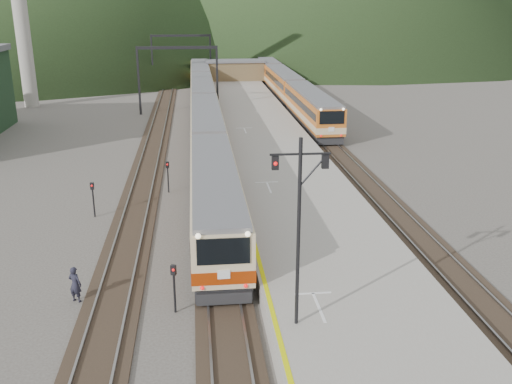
{
  "coord_description": "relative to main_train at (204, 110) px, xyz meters",
  "views": [
    {
      "loc": [
        -1.01,
        -14.32,
        12.96
      ],
      "look_at": [
        2.51,
        18.19,
        2.0
      ],
      "focal_mm": 40.0,
      "sensor_mm": 36.0,
      "label": 1
    }
  ],
  "objects": [
    {
      "name": "gantry_far",
      "position": [
        -2.85,
        33.69,
        3.65
      ],
      "size": [
        9.55,
        0.25,
        8.0
      ],
      "color": "black",
      "rests_on": "ground"
    },
    {
      "name": "gantry_near",
      "position": [
        -2.85,
        8.69,
        3.65
      ],
      "size": [
        9.55,
        0.25,
        8.0
      ],
      "color": "black",
      "rests_on": "ground"
    },
    {
      "name": "signal_mast",
      "position": [
        2.66,
        -41.39,
        3.58
      ],
      "size": [
        2.2,
        0.21,
        7.43
      ],
      "color": "black",
      "rests_on": "platform"
    },
    {
      "name": "track_main",
      "position": [
        0.0,
        -6.31,
        -1.87
      ],
      "size": [
        2.6,
        200.0,
        0.23
      ],
      "color": "black",
      "rests_on": "ground"
    },
    {
      "name": "short_signal_c",
      "position": [
        -7.53,
        -26.01,
        -0.47
      ],
      "size": [
        0.23,
        0.17,
        2.27
      ],
      "color": "black",
      "rests_on": "ground"
    },
    {
      "name": "short_signal_b",
      "position": [
        -3.06,
        -21.59,
        -0.47
      ],
      "size": [
        0.25,
        0.21,
        2.27
      ],
      "color": "black",
      "rests_on": "ground"
    },
    {
      "name": "platform",
      "position": [
        5.6,
        -8.31,
        -1.44
      ],
      "size": [
        8.0,
        100.0,
        1.0
      ],
      "primitive_type": "cube",
      "color": "gray",
      "rests_on": "ground"
    },
    {
      "name": "second_train",
      "position": [
        11.5,
        19.01,
        0.01
      ],
      "size": [
        2.82,
        57.83,
        3.44
      ],
      "color": "#BD6020",
      "rests_on": "track_second"
    },
    {
      "name": "station_shed",
      "position": [
        5.6,
        31.69,
        0.63
      ],
      "size": [
        9.4,
        4.4,
        3.1
      ],
      "color": "brown",
      "rests_on": "platform"
    },
    {
      "name": "track_second",
      "position": [
        11.5,
        -6.31,
        -1.87
      ],
      "size": [
        2.6,
        200.0,
        0.23
      ],
      "color": "black",
      "rests_on": "ground"
    },
    {
      "name": "short_signal_a",
      "position": [
        -2.15,
        -38.34,
        -0.47
      ],
      "size": [
        0.26,
        0.23,
        2.27
      ],
      "color": "black",
      "rests_on": "ground"
    },
    {
      "name": "track_far",
      "position": [
        -5.0,
        -6.31,
        -1.87
      ],
      "size": [
        2.6,
        200.0,
        0.23
      ],
      "color": "black",
      "rests_on": "ground"
    },
    {
      "name": "main_train",
      "position": [
        0.0,
        0.0,
        0.0
      ],
      "size": [
        2.8,
        76.69,
        3.41
      ],
      "color": "#C8B186",
      "rests_on": "track_main"
    },
    {
      "name": "worker",
      "position": [
        -6.64,
        -36.88,
        -1.08
      ],
      "size": [
        0.74,
        0.64,
        1.72
      ],
      "primitive_type": "imported",
      "rotation": [
        0.0,
        0.0,
        2.69
      ],
      "color": "black",
      "rests_on": "ground"
    }
  ]
}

